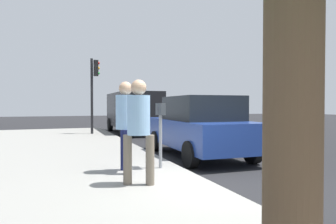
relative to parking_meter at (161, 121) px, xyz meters
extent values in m
plane|color=#232326|center=(-1.49, -0.47, -1.17)|extent=(80.00, 80.00, 0.00)
cube|color=gray|center=(-1.49, 2.53, -1.09)|extent=(28.00, 6.00, 0.15)
cylinder|color=gray|center=(0.00, 0.00, -0.44)|extent=(0.07, 0.07, 1.15)
cube|color=#383D42|center=(-0.10, 0.00, 0.26)|extent=(0.16, 0.11, 0.26)
cube|color=#383D42|center=(0.10, 0.00, 0.26)|extent=(0.16, 0.11, 0.26)
cube|color=#268C33|center=(-0.10, -0.06, 0.28)|extent=(0.10, 0.01, 0.10)
cube|color=#268C33|center=(0.10, -0.06, 0.28)|extent=(0.10, 0.01, 0.10)
cylinder|color=#191E4C|center=(0.07, 0.79, -0.58)|extent=(0.15, 0.15, 0.88)
cylinder|color=#191E4C|center=(-0.33, 0.80, -0.58)|extent=(0.15, 0.15, 0.88)
cylinder|color=#8CB7E0|center=(-0.13, 0.80, 0.21)|extent=(0.40, 0.40, 0.69)
sphere|color=tan|center=(-0.13, 0.80, 0.69)|extent=(0.27, 0.27, 0.27)
cylinder|color=#726656|center=(-1.08, 0.98, -0.59)|extent=(0.15, 0.15, 0.86)
cylinder|color=#726656|center=(-1.26, 0.63, -0.59)|extent=(0.15, 0.15, 0.86)
cylinder|color=#8CB7E0|center=(-1.17, 0.81, 0.18)|extent=(0.39, 0.39, 0.68)
sphere|color=tan|center=(-1.17, 0.81, 0.65)|extent=(0.27, 0.27, 0.27)
cube|color=navy|center=(1.79, -1.82, -0.46)|extent=(4.45, 1.97, 0.76)
cube|color=black|center=(1.59, -1.81, 0.26)|extent=(2.25, 1.76, 0.68)
cylinder|color=black|center=(3.25, -0.99, -0.84)|extent=(0.67, 0.24, 0.66)
cylinder|color=black|center=(3.20, -2.73, -0.84)|extent=(0.67, 0.24, 0.66)
cylinder|color=black|center=(0.39, -0.90, -0.84)|extent=(0.67, 0.24, 0.66)
cylinder|color=black|center=(0.34, -2.65, -0.84)|extent=(0.67, 0.24, 0.66)
cube|color=black|center=(9.77, -1.82, 0.11)|extent=(5.23, 2.08, 1.80)
cylinder|color=black|center=(11.47, -0.89, -0.79)|extent=(0.76, 0.23, 0.76)
cylinder|color=black|center=(11.45, -2.79, -0.79)|extent=(0.76, 0.23, 0.76)
cylinder|color=black|center=(8.09, -0.84, -0.79)|extent=(0.76, 0.23, 0.76)
cylinder|color=black|center=(8.07, -2.74, -0.79)|extent=(0.76, 0.23, 0.76)
cylinder|color=brown|center=(-4.86, 0.92, 0.21)|extent=(0.32, 0.32, 2.45)
cylinder|color=black|center=(8.65, 0.46, 0.78)|extent=(0.12, 0.12, 3.60)
cube|color=black|center=(8.65, 0.26, 2.13)|extent=(0.24, 0.20, 0.76)
sphere|color=red|center=(8.65, 0.15, 2.37)|extent=(0.14, 0.14, 0.14)
sphere|color=orange|center=(8.65, 0.15, 2.13)|extent=(0.14, 0.14, 0.14)
sphere|color=green|center=(8.65, 0.15, 1.89)|extent=(0.14, 0.14, 0.14)
camera|label=1|loc=(-6.19, 2.16, 0.35)|focal=32.36mm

